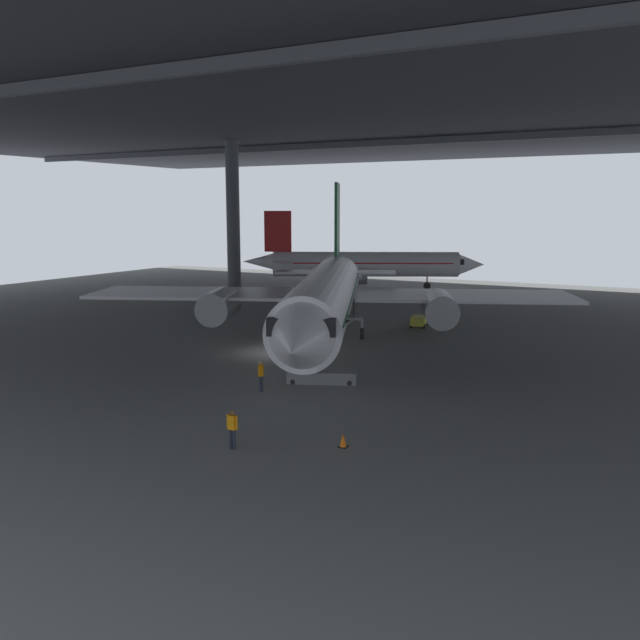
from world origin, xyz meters
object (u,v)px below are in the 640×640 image
Objects in this scene: boarding_stairs at (323,369)px; crew_worker_by_stairs at (261,374)px; crew_worker_near_nose at (232,427)px; traffic_cone_orange at (343,441)px; airplane_main at (326,296)px; airplane_distant at (361,264)px; baggage_tug at (419,321)px.

boarding_stairs is 2.75× the size of crew_worker_by_stairs.
crew_worker_near_nose is (1.91, -11.73, 0.24)m from boarding_stairs.
crew_worker_near_nose is 9.14m from crew_worker_by_stairs.
crew_worker_by_stairs is at bearing 143.73° from traffic_cone_orange.
airplane_main is 21.63× the size of crew_worker_by_stairs.
airplane_distant reaches higher than boarding_stairs.
crew_worker_by_stairs reaches higher than traffic_cone_orange.
boarding_stairs is at bearing -63.10° from airplane_main.
traffic_cone_orange is (5.92, -9.33, -0.46)m from boarding_stairs.
airplane_distant reaches higher than crew_worker_near_nose.
crew_worker_near_nose reaches higher than traffic_cone_orange.
crew_worker_near_nose is (6.91, -21.60, -2.63)m from airplane_main.
airplane_main reaches higher than boarding_stairs.
airplane_main reaches higher than traffic_cone_orange.
airplane_distant reaches higher than baggage_tug.
crew_worker_by_stairs is (-3.95, 8.25, 0.03)m from crew_worker_near_nose.
crew_worker_by_stairs is 49.30m from airplane_distant.
traffic_cone_orange is at bearing -65.91° from airplane_distant.
traffic_cone_orange is at bearing -36.27° from crew_worker_by_stairs.
boarding_stairs reaches higher than crew_worker_by_stairs.
crew_worker_by_stairs is at bearing -91.18° from baggage_tug.
crew_worker_by_stairs is (2.97, -13.36, -2.61)m from airplane_main.
airplane_main is at bearing 107.75° from crew_worker_near_nose.
crew_worker_by_stairs is 0.06× the size of airplane_distant.
airplane_distant is 11.90× the size of baggage_tug.
boarding_stairs is 2.02× the size of baggage_tug.
baggage_tug is (-1.55, 20.49, -0.22)m from boarding_stairs.
airplane_distant is at bearing 125.18° from baggage_tug.
baggage_tug is (-7.46, 29.82, 0.23)m from traffic_cone_orange.
crew_worker_near_nose is at bearing -149.04° from traffic_cone_orange.
crew_worker_by_stairs is 2.94× the size of traffic_cone_orange.
boarding_stairs reaches higher than baggage_tug.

